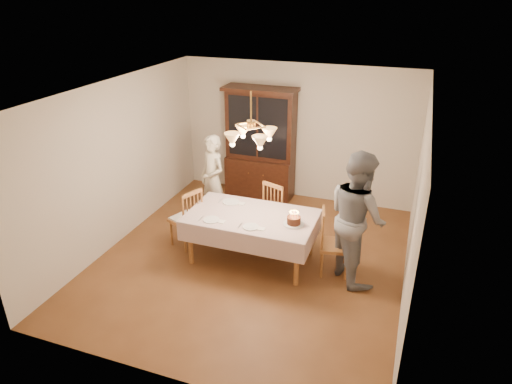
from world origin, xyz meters
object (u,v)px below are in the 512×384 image
at_px(dining_table, 251,220).
at_px(elderly_woman, 213,179).
at_px(birthday_cake, 294,221).
at_px(china_hutch, 260,146).
at_px(chair_far_side, 279,211).

bearing_deg(dining_table, elderly_woman, 137.26).
xyz_separation_m(dining_table, elderly_woman, (-1.09, 1.01, 0.10)).
relative_size(dining_table, birthday_cake, 6.33).
relative_size(china_hutch, elderly_woman, 1.38).
bearing_deg(dining_table, birthday_cake, -5.16).
bearing_deg(dining_table, china_hutch, 105.95).
relative_size(china_hutch, chair_far_side, 2.16).
bearing_deg(china_hutch, elderly_woman, -109.82).
height_order(chair_far_side, elderly_woman, elderly_woman).
height_order(chair_far_side, birthday_cake, chair_far_side).
height_order(china_hutch, chair_far_side, china_hutch).
height_order(elderly_woman, birthday_cake, elderly_woman).
distance_m(china_hutch, birthday_cake, 2.67).
bearing_deg(elderly_woman, birthday_cake, -0.44).
xyz_separation_m(dining_table, china_hutch, (-0.64, 2.25, 0.36)).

